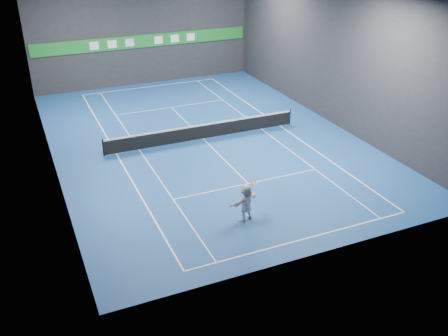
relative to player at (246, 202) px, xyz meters
name	(u,v)px	position (x,y,z in m)	size (l,w,h in m)	color
ground	(203,139)	(1.63, 9.44, -0.91)	(26.00, 26.00, 0.00)	navy
wall_back	(143,28)	(1.63, 22.44, 3.59)	(18.00, 0.10, 9.00)	#252528
wall_front	(329,155)	(1.63, -3.56, 3.59)	(18.00, 0.10, 9.00)	#252528
wall_left	(41,87)	(-7.37, 9.44, 3.59)	(0.10, 26.00, 9.00)	#252528
wall_right	(331,54)	(10.63, 9.44, 3.59)	(0.10, 26.00, 9.00)	#252528
baseline_near	(304,239)	(1.63, -2.45, -0.90)	(10.98, 0.08, 0.01)	white
baseline_far	(150,87)	(1.63, 21.33, -0.90)	(10.98, 0.08, 0.01)	white
sideline_doubles_left	(116,154)	(-3.86, 9.44, -0.90)	(0.08, 23.78, 0.01)	white
sideline_doubles_right	(280,126)	(7.12, 9.44, -0.90)	(0.08, 23.78, 0.01)	white
sideline_singles_left	(139,150)	(-2.48, 9.44, -0.90)	(0.06, 23.78, 0.01)	white
sideline_singles_right	(262,129)	(5.74, 9.44, -0.90)	(0.06, 23.78, 0.01)	white
service_line_near	(248,184)	(1.63, 3.04, -0.90)	(8.23, 0.06, 0.01)	white
service_line_far	(171,107)	(1.63, 15.84, -0.90)	(8.23, 0.06, 0.01)	white
center_service_line	(203,139)	(1.63, 9.44, -0.90)	(0.06, 12.80, 0.01)	white
player	(246,202)	(0.00, 0.00, 0.00)	(1.68, 0.53, 1.81)	silver
tennis_ball	(244,169)	(-0.14, -0.03, 1.71)	(0.07, 0.07, 0.07)	yellow
tennis_net	(203,131)	(1.63, 9.44, -0.37)	(12.50, 0.10, 1.07)	black
sponsor_banner	(144,41)	(1.63, 22.38, 2.59)	(17.64, 0.11, 1.00)	#1B7F29
tennis_racket	(253,184)	(0.35, 0.05, 0.86)	(0.46, 0.38, 0.66)	red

